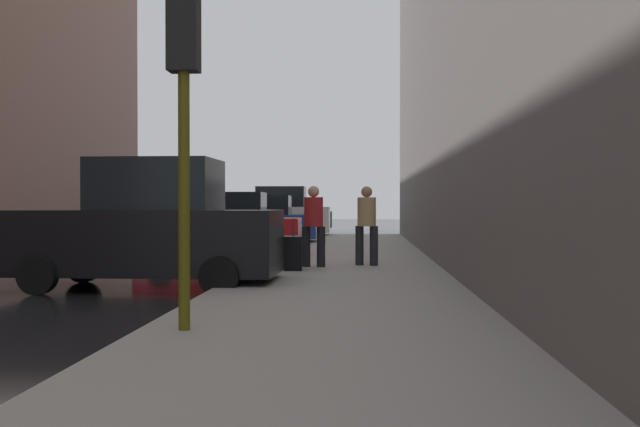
{
  "coord_description": "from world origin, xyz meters",
  "views": [
    {
      "loc": [
        6.38,
        -12.17,
        1.46
      ],
      "look_at": [
        5.37,
        4.27,
        1.26
      ],
      "focal_mm": 40.0,
      "sensor_mm": 36.0,
      "label": 1
    }
  ],
  "objects": [
    {
      "name": "pedestrian_in_red_jacket",
      "position": [
        5.32,
        2.82,
        1.1
      ],
      "size": [
        0.52,
        0.44,
        1.71
      ],
      "color": "black",
      "rests_on": "sidewalk"
    },
    {
      "name": "parked_blue_sedan",
      "position": [
        2.65,
        13.13,
        0.85
      ],
      "size": [
        4.25,
        2.16,
        1.79
      ],
      "color": "navy",
      "rests_on": "ground_plane"
    },
    {
      "name": "fire_hydrant",
      "position": [
        4.45,
        3.99,
        0.5
      ],
      "size": [
        0.42,
        0.22,
        0.7
      ],
      "color": "red",
      "rests_on": "sidewalk"
    },
    {
      "name": "parked_black_suv",
      "position": [
        2.65,
        -0.04,
        1.03
      ],
      "size": [
        4.62,
        2.11,
        2.25
      ],
      "color": "black",
      "rests_on": "ground_plane"
    },
    {
      "name": "pedestrian_in_tan_coat",
      "position": [
        6.44,
        3.26,
        1.1
      ],
      "size": [
        0.53,
        0.49,
        1.71
      ],
      "color": "black",
      "rests_on": "sidewalk"
    },
    {
      "name": "parked_red_hatchback",
      "position": [
        2.65,
        6.46,
        0.85
      ],
      "size": [
        4.26,
        2.18,
        1.79
      ],
      "color": "#B2191E",
      "rests_on": "ground_plane"
    },
    {
      "name": "ground_plane",
      "position": [
        0.0,
        0.0,
        0.0
      ],
      "size": [
        120.0,
        120.0,
        0.0
      ],
      "primitive_type": "plane",
      "color": "black"
    },
    {
      "name": "traffic_light",
      "position": [
        4.5,
        -4.82,
        2.76
      ],
      "size": [
        0.32,
        0.32,
        3.6
      ],
      "color": "#514C0F",
      "rests_on": "sidewalk"
    },
    {
      "name": "rolling_suitcase",
      "position": [
        4.96,
        2.08,
        0.49
      ],
      "size": [
        0.4,
        0.59,
        1.04
      ],
      "color": "black",
      "rests_on": "sidewalk"
    },
    {
      "name": "sidewalk",
      "position": [
        6.0,
        0.0,
        0.07
      ],
      "size": [
        4.0,
        40.0,
        0.15
      ],
      "primitive_type": "cube",
      "color": "gray",
      "rests_on": "ground_plane"
    },
    {
      "name": "parked_dark_green_sedan",
      "position": [
        2.65,
        25.4,
        0.85
      ],
      "size": [
        4.26,
        2.17,
        1.79
      ],
      "color": "#193828",
      "rests_on": "ground_plane"
    },
    {
      "name": "parked_white_van",
      "position": [
        2.65,
        18.64,
        1.03
      ],
      "size": [
        4.62,
        2.1,
        2.25
      ],
      "color": "silver",
      "rests_on": "ground_plane"
    }
  ]
}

